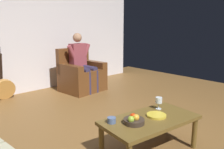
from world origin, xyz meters
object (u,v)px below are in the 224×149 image
object	(u,v)px
guitar	(4,88)
fruit_bowl	(134,120)
wine_glass_near	(159,101)
decorative_dish	(156,115)
person_seated	(82,61)
candle_jar	(112,120)
armchair	(81,76)
coffee_table	(150,123)

from	to	relation	value
guitar	fruit_bowl	world-z (taller)	guitar
wine_glass_near	decorative_dish	bearing A→B (deg)	30.09
person_seated	fruit_bowl	xyz separation A→B (m)	(1.19, 2.57, -0.22)
guitar	decorative_dish	size ratio (longest dim) A/B	4.64
fruit_bowl	candle_jar	world-z (taller)	fruit_bowl
wine_glass_near	fruit_bowl	size ratio (longest dim) A/B	0.67
candle_jar	decorative_dish	bearing A→B (deg)	156.06
wine_glass_near	armchair	bearing A→B (deg)	-104.17
guitar	fruit_bowl	bearing A→B (deg)	95.29
wine_glass_near	fruit_bowl	world-z (taller)	wine_glass_near
guitar	fruit_bowl	distance (m)	3.15
person_seated	guitar	world-z (taller)	person_seated
coffee_table	guitar	distance (m)	3.21
wine_glass_near	fruit_bowl	distance (m)	0.56
fruit_bowl	decorative_dish	size ratio (longest dim) A/B	1.01
armchair	candle_jar	world-z (taller)	armchair
candle_jar	fruit_bowl	bearing A→B (deg)	132.04
person_seated	wine_glass_near	size ratio (longest dim) A/B	8.37
guitar	person_seated	bearing A→B (deg)	159.39
person_seated	candle_jar	bearing A→B (deg)	55.58
person_seated	decorative_dish	bearing A→B (deg)	66.90
guitar	fruit_bowl	xyz separation A→B (m)	(-0.29, 3.13, 0.22)
wine_glass_near	fruit_bowl	bearing A→B (deg)	8.02
person_seated	coffee_table	xyz separation A→B (m)	(0.95, 2.60, -0.31)
wine_glass_near	person_seated	bearing A→B (deg)	-104.38
coffee_table	wine_glass_near	bearing A→B (deg)	-160.27
wine_glass_near	decorative_dish	size ratio (longest dim) A/B	0.68
armchair	person_seated	size ratio (longest dim) A/B	0.74
armchair	fruit_bowl	size ratio (longest dim) A/B	4.18
candle_jar	guitar	bearing A→B (deg)	-87.44
armchair	guitar	bearing A→B (deg)	-24.75
candle_jar	armchair	bearing A→B (deg)	-119.01
person_seated	guitar	distance (m)	1.64
fruit_bowl	coffee_table	bearing A→B (deg)	172.14
person_seated	guitar	xyz separation A→B (m)	(1.48, -0.56, -0.44)
armchair	wine_glass_near	xyz separation A→B (m)	(0.64, 2.52, 0.19)
guitar	decorative_dish	world-z (taller)	guitar
coffee_table	armchair	bearing A→B (deg)	-109.76
wine_glass_near	coffee_table	bearing A→B (deg)	19.73
coffee_table	decorative_dish	world-z (taller)	decorative_dish
coffee_table	decorative_dish	bearing A→B (deg)	172.97
guitar	candle_jar	world-z (taller)	guitar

